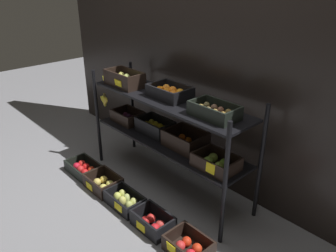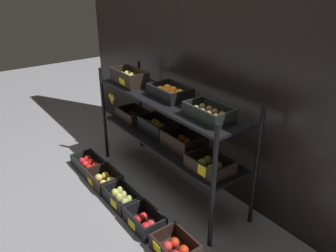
{
  "view_description": "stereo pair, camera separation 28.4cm",
  "coord_description": "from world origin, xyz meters",
  "px_view_note": "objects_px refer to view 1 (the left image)",
  "views": [
    {
      "loc": [
        1.89,
        -1.76,
        1.79
      ],
      "look_at": [
        0.0,
        0.0,
        0.59
      ],
      "focal_mm": 35.76,
      "sensor_mm": 36.0,
      "label": 1
    },
    {
      "loc": [
        2.07,
        -1.54,
        1.79
      ],
      "look_at": [
        0.0,
        0.0,
        0.59
      ],
      "focal_mm": 35.76,
      "sensor_mm": 36.0,
      "label": 2
    }
  ],
  "objects_px": {
    "crate_ground_apple_red": "(84,168)",
    "crate_ground_apple_gold": "(103,183)",
    "crate_ground_pear": "(125,201)",
    "crate_ground_right_apple_red": "(153,223)",
    "crate_ground_rightmost_apple_red": "(188,247)",
    "display_rack": "(166,119)"
  },
  "relations": [
    {
      "from": "crate_ground_apple_gold",
      "to": "crate_ground_pear",
      "type": "xyz_separation_m",
      "value": [
        0.34,
        -0.01,
        0.0
      ]
    },
    {
      "from": "display_rack",
      "to": "crate_ground_rightmost_apple_red",
      "type": "relative_size",
      "value": 5.57
    },
    {
      "from": "crate_ground_rightmost_apple_red",
      "to": "crate_ground_pear",
      "type": "bearing_deg",
      "value": -178.64
    },
    {
      "from": "crate_ground_apple_red",
      "to": "crate_ground_rightmost_apple_red",
      "type": "relative_size",
      "value": 1.14
    },
    {
      "from": "display_rack",
      "to": "crate_ground_apple_red",
      "type": "height_order",
      "value": "display_rack"
    },
    {
      "from": "crate_ground_apple_gold",
      "to": "crate_ground_rightmost_apple_red",
      "type": "distance_m",
      "value": 1.06
    },
    {
      "from": "crate_ground_rightmost_apple_red",
      "to": "crate_ground_right_apple_red",
      "type": "bearing_deg",
      "value": -176.67
    },
    {
      "from": "crate_ground_apple_red",
      "to": "crate_ground_right_apple_red",
      "type": "xyz_separation_m",
      "value": [
        1.05,
        -0.01,
        0.01
      ]
    },
    {
      "from": "display_rack",
      "to": "crate_ground_apple_red",
      "type": "bearing_deg",
      "value": -145.86
    },
    {
      "from": "crate_ground_apple_red",
      "to": "display_rack",
      "type": "bearing_deg",
      "value": 34.14
    },
    {
      "from": "crate_ground_apple_red",
      "to": "crate_ground_right_apple_red",
      "type": "height_order",
      "value": "crate_ground_right_apple_red"
    },
    {
      "from": "crate_ground_apple_gold",
      "to": "crate_ground_right_apple_red",
      "type": "bearing_deg",
      "value": -0.87
    },
    {
      "from": "crate_ground_apple_red",
      "to": "crate_ground_apple_gold",
      "type": "bearing_deg",
      "value": -0.4
    },
    {
      "from": "crate_ground_apple_red",
      "to": "crate_ground_right_apple_red",
      "type": "distance_m",
      "value": 1.05
    },
    {
      "from": "crate_ground_apple_red",
      "to": "crate_ground_pear",
      "type": "bearing_deg",
      "value": -0.78
    },
    {
      "from": "crate_ground_apple_gold",
      "to": "crate_ground_pear",
      "type": "height_order",
      "value": "crate_ground_apple_gold"
    },
    {
      "from": "crate_ground_pear",
      "to": "crate_ground_right_apple_red",
      "type": "relative_size",
      "value": 1.08
    },
    {
      "from": "display_rack",
      "to": "crate_ground_pear",
      "type": "relative_size",
      "value": 5.02
    },
    {
      "from": "crate_ground_right_apple_red",
      "to": "crate_ground_apple_gold",
      "type": "bearing_deg",
      "value": 179.13
    },
    {
      "from": "crate_ground_pear",
      "to": "crate_ground_apple_red",
      "type": "bearing_deg",
      "value": 179.22
    },
    {
      "from": "crate_ground_apple_gold",
      "to": "crate_ground_apple_red",
      "type": "bearing_deg",
      "value": 179.6
    },
    {
      "from": "crate_ground_apple_red",
      "to": "crate_ground_apple_gold",
      "type": "height_order",
      "value": "crate_ground_apple_gold"
    }
  ]
}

